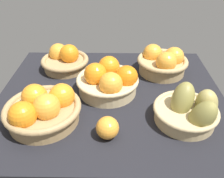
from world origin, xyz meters
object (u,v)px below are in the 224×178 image
at_px(basket_far_left, 65,60).
at_px(loose_orange_front_gap, 108,128).
at_px(basket_far_right, 163,62).
at_px(basket_center, 109,80).
at_px(basket_near_left, 43,109).
at_px(basket_near_right_pears, 190,111).

xyz_separation_m(basket_far_left, loose_orange_front_gap, (0.20, -0.42, -0.01)).
xyz_separation_m(basket_far_right, basket_center, (-0.23, -0.15, 0.00)).
xyz_separation_m(basket_far_right, basket_near_left, (-0.43, -0.32, -0.00)).
height_order(basket_near_left, basket_near_right_pears, basket_near_right_pears).
distance_m(basket_far_left, basket_near_left, 0.35).
height_order(basket_far_right, basket_far_left, basket_far_right).
distance_m(basket_near_left, basket_near_right_pears, 0.46).
distance_m(basket_center, basket_far_left, 0.27).
xyz_separation_m(basket_center, loose_orange_front_gap, (0.00, -0.24, -0.02)).
distance_m(basket_far_right, basket_near_right_pears, 0.32).
height_order(basket_near_left, loose_orange_front_gap, basket_near_left).
xyz_separation_m(basket_far_left, basket_near_right_pears, (0.46, -0.35, 0.00)).
distance_m(basket_near_right_pears, loose_orange_front_gap, 0.27).
relative_size(basket_far_right, basket_near_right_pears, 0.97).
relative_size(basket_far_right, loose_orange_front_gap, 3.11).
bearing_deg(basket_near_right_pears, basket_near_left, -179.51).
height_order(basket_far_left, basket_near_right_pears, basket_near_right_pears).
bearing_deg(loose_orange_front_gap, basket_far_left, 115.54).
bearing_deg(basket_near_right_pears, basket_center, 147.40).
relative_size(basket_far_left, basket_near_right_pears, 0.93).
distance_m(basket_far_right, loose_orange_front_gap, 0.45).
bearing_deg(basket_far_right, basket_far_left, 175.58).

